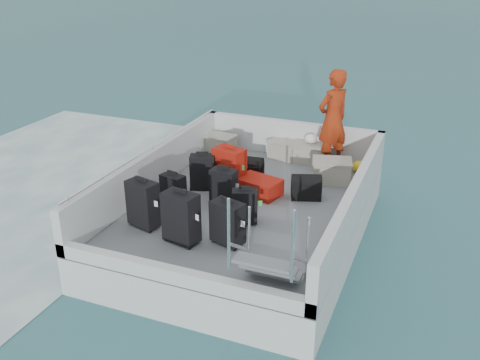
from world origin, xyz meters
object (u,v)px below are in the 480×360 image
(crate_2, at_px, (310,153))
(crate_3, at_px, (331,172))
(suitcase_1, at_px, (173,192))
(passenger, at_px, (333,119))
(suitcase_8, at_px, (259,187))
(crate_0, at_px, (220,145))
(suitcase_5, at_px, (229,169))
(suitcase_3, at_px, (181,218))
(crate_1, at_px, (284,150))
(suitcase_2, at_px, (203,172))
(suitcase_6, at_px, (228,223))
(suitcase_4, at_px, (224,187))
(suitcase_7, at_px, (245,207))
(suitcase_0, at_px, (143,204))

(crate_2, xyz_separation_m, crate_3, (0.61, -0.80, 0.01))
(suitcase_1, bearing_deg, passenger, 68.17)
(suitcase_8, distance_m, crate_0, 2.14)
(suitcase_8, bearing_deg, suitcase_5, 99.99)
(suitcase_3, relative_size, crate_1, 1.35)
(suitcase_3, xyz_separation_m, passenger, (1.29, 3.59, 0.56))
(suitcase_1, height_order, suitcase_2, suitcase_2)
(suitcase_6, bearing_deg, suitcase_4, 132.60)
(suitcase_1, distance_m, passenger, 3.36)
(suitcase_2, distance_m, suitcase_5, 0.46)
(suitcase_5, distance_m, suitcase_7, 1.31)
(suitcase_5, xyz_separation_m, crate_0, (-0.87, 1.55, -0.19))
(suitcase_0, xyz_separation_m, suitcase_2, (0.22, 1.57, -0.06))
(crate_0, bearing_deg, suitcase_2, -75.62)
(crate_1, bearing_deg, suitcase_4, -96.32)
(crate_2, bearing_deg, suitcase_8, -103.12)
(suitcase_7, bearing_deg, suitcase_8, 78.79)
(crate_1, relative_size, passenger, 0.30)
(suitcase_4, height_order, passenger, passenger)
(suitcase_0, distance_m, suitcase_4, 1.38)
(suitcase_4, distance_m, crate_1, 2.40)
(suitcase_6, height_order, crate_1, suitcase_6)
(suitcase_5, xyz_separation_m, suitcase_7, (0.72, -1.09, -0.09))
(suitcase_2, xyz_separation_m, crate_2, (1.39, 1.91, -0.12))
(suitcase_2, relative_size, suitcase_8, 0.85)
(suitcase_5, height_order, passenger, passenger)
(suitcase_2, height_order, suitcase_5, suitcase_5)
(suitcase_3, height_order, suitcase_4, suitcase_3)
(suitcase_0, distance_m, suitcase_3, 0.77)
(suitcase_6, bearing_deg, suitcase_5, 128.68)
(suitcase_1, xyz_separation_m, suitcase_6, (1.23, -0.68, 0.03))
(passenger, bearing_deg, crate_0, -53.72)
(suitcase_0, height_order, suitcase_6, suitcase_0)
(suitcase_6, distance_m, crate_1, 3.51)
(suitcase_4, bearing_deg, crate_1, 87.93)
(crate_2, bearing_deg, crate_3, -52.92)
(suitcase_3, relative_size, suitcase_4, 1.24)
(suitcase_8, bearing_deg, suitcase_1, 148.53)
(suitcase_4, xyz_separation_m, crate_0, (-1.03, 2.18, -0.13))
(suitcase_2, height_order, suitcase_4, suitcase_2)
(passenger, bearing_deg, suitcase_4, 5.90)
(suitcase_7, xyz_separation_m, suitcase_8, (-0.16, 1.04, -0.13))
(suitcase_5, height_order, crate_1, suitcase_5)
(suitcase_8, relative_size, passenger, 0.38)
(crate_3, bearing_deg, suitcase_4, -132.21)
(suitcase_4, bearing_deg, passenger, 66.07)
(suitcase_4, distance_m, suitcase_7, 0.72)
(suitcase_5, xyz_separation_m, crate_3, (1.58, 0.92, -0.17))
(suitcase_3, distance_m, crate_2, 3.78)
(crate_3, bearing_deg, passenger, 105.04)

